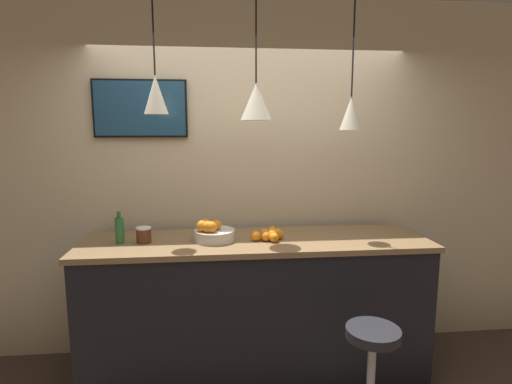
# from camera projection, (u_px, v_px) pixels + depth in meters

# --- Properties ---
(back_wall) EXTENTS (8.00, 0.06, 2.90)m
(back_wall) POSITION_uv_depth(u_px,v_px,m) (250.00, 180.00, 3.33)
(back_wall) COLOR beige
(back_wall) RESTS_ON ground_plane
(service_counter) EXTENTS (2.53, 0.70, 1.07)m
(service_counter) POSITION_uv_depth(u_px,v_px,m) (256.00, 307.00, 3.02)
(service_counter) COLOR black
(service_counter) RESTS_ON ground_plane
(bar_stool) EXTENTS (0.39, 0.39, 0.69)m
(bar_stool) POSITION_uv_depth(u_px,v_px,m) (371.00, 367.00, 2.42)
(bar_stool) COLOR #B7B7BC
(bar_stool) RESTS_ON ground_plane
(fruit_bowl) EXTENTS (0.30, 0.30, 0.16)m
(fruit_bowl) POSITION_uv_depth(u_px,v_px,m) (213.00, 233.00, 2.88)
(fruit_bowl) COLOR beige
(fruit_bowl) RESTS_ON service_counter
(orange_pile) EXTENTS (0.25, 0.24, 0.09)m
(orange_pile) POSITION_uv_depth(u_px,v_px,m) (270.00, 235.00, 2.91)
(orange_pile) COLOR orange
(orange_pile) RESTS_ON service_counter
(juice_bottle) EXTENTS (0.06, 0.06, 0.23)m
(juice_bottle) POSITION_uv_depth(u_px,v_px,m) (120.00, 230.00, 2.81)
(juice_bottle) COLOR #286B33
(juice_bottle) RESTS_ON service_counter
(spread_jar) EXTENTS (0.11, 0.11, 0.11)m
(spread_jar) POSITION_uv_depth(u_px,v_px,m) (144.00, 235.00, 2.84)
(spread_jar) COLOR #562D19
(spread_jar) RESTS_ON service_counter
(pendant_lamp_left) EXTENTS (0.16, 0.16, 0.83)m
(pendant_lamp_left) POSITION_uv_depth(u_px,v_px,m) (156.00, 94.00, 2.70)
(pendant_lamp_left) COLOR black
(pendant_lamp_middle) EXTENTS (0.22, 0.22, 0.87)m
(pendant_lamp_middle) POSITION_uv_depth(u_px,v_px,m) (256.00, 101.00, 2.78)
(pendant_lamp_middle) COLOR black
(pendant_lamp_right) EXTENTS (0.16, 0.16, 0.94)m
(pendant_lamp_right) POSITION_uv_depth(u_px,v_px,m) (351.00, 113.00, 2.86)
(pendant_lamp_right) COLOR black
(mounted_tv) EXTENTS (0.72, 0.04, 0.45)m
(mounted_tv) POSITION_uv_depth(u_px,v_px,m) (140.00, 109.00, 3.10)
(mounted_tv) COLOR black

